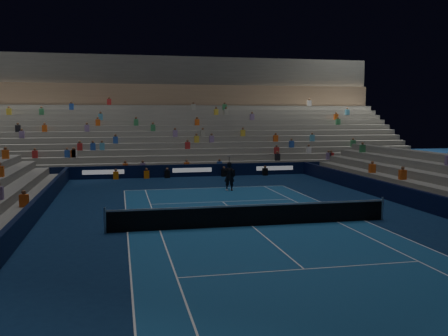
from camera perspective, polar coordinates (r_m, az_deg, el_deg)
name	(u,v)px	position (r m, az deg, el deg)	size (l,w,h in m)	color
ground	(252,226)	(22.28, 3.24, -6.73)	(90.00, 90.00, 0.00)	#0B2144
court_surface	(252,226)	(22.28, 3.24, -6.71)	(10.97, 23.77, 0.01)	navy
sponsor_barrier_far	(192,170)	(40.11, -3.73, -0.28)	(44.00, 0.25, 1.00)	black
sponsor_barrier_east	(444,207)	(26.41, 24.06, -4.12)	(0.25, 37.00, 1.00)	black
sponsor_barrier_west	(22,225)	(21.78, -22.35, -6.13)	(0.25, 37.00, 1.00)	black
grandstand_main	(178,131)	(49.21, -5.34, 4.24)	(44.00, 15.20, 11.20)	slate
tennis_net	(252,215)	(22.17, 3.25, -5.46)	(12.90, 0.10, 1.10)	#B2B2B7
tennis_player	(229,176)	(32.53, 0.61, -0.96)	(0.69, 0.45, 1.90)	black
broadcast_camera	(231,173)	(40.28, 0.87, -0.56)	(0.50, 0.89, 0.53)	black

